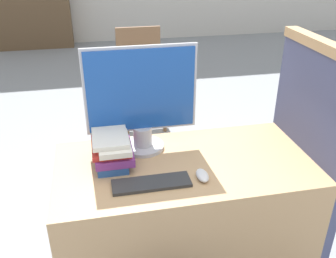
% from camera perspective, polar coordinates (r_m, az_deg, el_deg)
% --- Properties ---
extents(desk, '(1.30, 0.67, 0.72)m').
position_cam_1_polar(desk, '(2.12, 2.31, -13.45)').
color(desk, tan).
rests_on(desk, ground_plane).
extents(carrel_divider, '(0.07, 0.68, 1.31)m').
position_cam_1_polar(carrel_divider, '(2.18, 19.96, -4.23)').
color(carrel_divider, '#474C70').
rests_on(carrel_divider, ground_plane).
extents(monitor, '(0.57, 0.23, 0.56)m').
position_cam_1_polar(monitor, '(1.91, -4.09, 4.48)').
color(monitor, '#B7B7BC').
rests_on(monitor, desk).
extents(keyboard, '(0.36, 0.11, 0.02)m').
position_cam_1_polar(keyboard, '(1.74, -2.54, -8.26)').
color(keyboard, '#2D2D2D').
rests_on(keyboard, desk).
extents(mouse, '(0.06, 0.11, 0.03)m').
position_cam_1_polar(mouse, '(1.78, 5.25, -7.05)').
color(mouse, silver).
rests_on(mouse, desk).
extents(book_stack, '(0.20, 0.29, 0.16)m').
position_cam_1_polar(book_stack, '(1.88, -8.52, -2.95)').
color(book_stack, '#285199').
rests_on(book_stack, desk).
extents(far_chair, '(0.44, 0.44, 0.96)m').
position_cam_1_polar(far_chair, '(3.78, -4.18, 8.48)').
color(far_chair, brown).
rests_on(far_chair, ground_plane).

